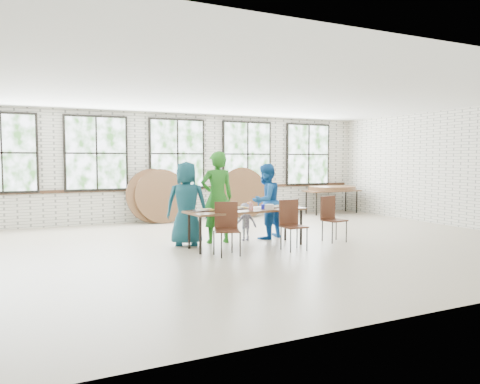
# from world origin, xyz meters

# --- Properties ---
(room) EXTENTS (12.00, 12.00, 12.00)m
(room) POSITION_xyz_m (0.00, 4.44, 1.83)
(room) COLOR #B5A790
(room) RESTS_ON ground
(dining_table) EXTENTS (2.46, 1.00, 0.74)m
(dining_table) POSITION_xyz_m (-0.08, -0.04, 0.69)
(dining_table) COLOR brown
(dining_table) RESTS_ON ground
(chair_near_left) EXTENTS (0.54, 0.53, 0.95)m
(chair_near_left) POSITION_xyz_m (-0.74, -0.57, 0.56)
(chair_near_left) COLOR #4B2719
(chair_near_left) RESTS_ON ground
(chair_near_right) EXTENTS (0.42, 0.41, 0.95)m
(chair_near_right) POSITION_xyz_m (0.56, -0.67, 0.56)
(chair_near_right) COLOR #4B2719
(chair_near_right) RESTS_ON ground
(chair_spare) EXTENTS (0.48, 0.47, 0.95)m
(chair_spare) POSITION_xyz_m (1.80, -0.26, 0.56)
(chair_spare) COLOR #4B2719
(chair_spare) RESTS_ON ground
(adult_teal) EXTENTS (0.96, 0.82, 1.68)m
(adult_teal) POSITION_xyz_m (-1.08, 0.61, 0.84)
(adult_teal) COLOR #195262
(adult_teal) RESTS_ON ground
(adult_green) EXTENTS (0.73, 0.53, 1.88)m
(adult_green) POSITION_xyz_m (-0.42, 0.61, 0.94)
(adult_green) COLOR #24731E
(adult_green) RESTS_ON ground
(toddler) EXTENTS (0.54, 0.35, 0.79)m
(toddler) POSITION_xyz_m (0.23, 0.61, 0.40)
(toddler) COLOR #161238
(toddler) RESTS_ON ground
(adult_blue) EXTENTS (0.97, 0.88, 1.62)m
(adult_blue) POSITION_xyz_m (0.72, 0.61, 0.81)
(adult_blue) COLOR #1755A4
(adult_blue) RESTS_ON ground
(storage_table) EXTENTS (1.82, 0.79, 0.74)m
(storage_table) POSITION_xyz_m (4.93, 3.86, 0.69)
(storage_table) COLOR brown
(storage_table) RESTS_ON ground
(tabletop_clutter) EXTENTS (2.08, 0.61, 0.11)m
(tabletop_clutter) POSITION_xyz_m (-0.00, -0.07, 0.77)
(tabletop_clutter) COLOR black
(tabletop_clutter) RESTS_ON dining_table
(round_tops_stacked) EXTENTS (1.50, 1.50, 0.13)m
(round_tops_stacked) POSITION_xyz_m (4.93, 3.86, 0.80)
(round_tops_stacked) COLOR brown
(round_tops_stacked) RESTS_ON storage_table
(round_tops_leaning) EXTENTS (4.26, 0.53, 1.48)m
(round_tops_leaning) POSITION_xyz_m (0.64, 4.12, 0.73)
(round_tops_leaning) COLOR brown
(round_tops_leaning) RESTS_ON ground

